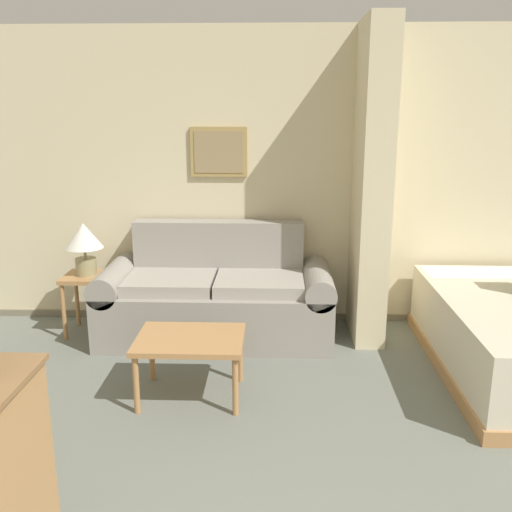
% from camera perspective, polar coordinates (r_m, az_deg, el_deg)
% --- Properties ---
extents(wall_back, '(7.17, 0.16, 2.60)m').
position_cam_1_polar(wall_back, '(5.13, 1.25, 7.62)').
color(wall_back, beige).
rests_on(wall_back, ground_plane).
extents(wall_partition_pillar, '(0.24, 0.69, 2.60)m').
position_cam_1_polar(wall_partition_pillar, '(4.80, 11.47, 6.90)').
color(wall_partition_pillar, beige).
rests_on(wall_partition_pillar, ground_plane).
extents(couch, '(1.97, 0.84, 0.96)m').
position_cam_1_polar(couch, '(4.90, -3.99, -4.18)').
color(couch, gray).
rests_on(couch, ground_plane).
extents(coffee_table, '(0.72, 0.55, 0.43)m').
position_cam_1_polar(coffee_table, '(3.89, -6.60, -8.75)').
color(coffee_table, '#B27F4C').
rests_on(coffee_table, ground_plane).
extents(side_table, '(0.39, 0.39, 0.53)m').
position_cam_1_polar(side_table, '(5.14, -16.49, -2.91)').
color(side_table, '#B27F4C').
rests_on(side_table, ground_plane).
extents(table_lamp, '(0.32, 0.32, 0.45)m').
position_cam_1_polar(table_lamp, '(5.04, -16.81, 1.44)').
color(table_lamp, tan).
rests_on(table_lamp, side_table).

